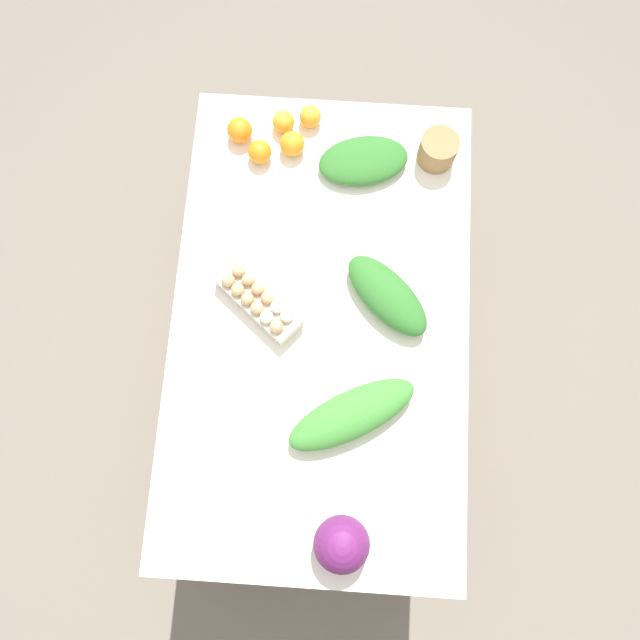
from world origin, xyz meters
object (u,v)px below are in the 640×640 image
orange_3 (292,144)px  orange_4 (240,130)px  paper_bag (438,150)px  cabbage_purple (342,544)px  orange_0 (283,122)px  greens_bunch_dandelion (363,161)px  greens_bunch_kale (352,414)px  greens_bunch_beet_tops (387,296)px  orange_2 (310,117)px  orange_1 (260,152)px  egg_carton (258,301)px

orange_3 → orange_4: orange_4 is taller
paper_bag → orange_4: 0.61m
cabbage_purple → orange_0: size_ratio=2.16×
paper_bag → greens_bunch_dandelion: paper_bag is taller
greens_bunch_kale → greens_bunch_dandelion: bearing=0.5°
greens_bunch_kale → orange_3: (0.81, 0.23, -0.01)m
greens_bunch_beet_tops → orange_2: bearing=24.9°
greens_bunch_kale → orange_1: greens_bunch_kale is taller
orange_0 → orange_1: size_ratio=0.94×
greens_bunch_dandelion → orange_3: size_ratio=3.62×
orange_0 → paper_bag: bearing=-98.6°
orange_1 → paper_bag: bearing=-86.2°
orange_1 → orange_3: 0.10m
egg_carton → greens_bunch_kale: bearing=173.1°
orange_4 → cabbage_purple: bearing=-162.1°
orange_0 → orange_4: orange_4 is taller
greens_bunch_dandelion → orange_3: (0.04, 0.22, 0.01)m
orange_3 → orange_4: (0.03, 0.16, 0.00)m
orange_3 → greens_bunch_dandelion: bearing=-99.8°
paper_bag → orange_3: 0.44m
egg_carton → paper_bag: paper_bag is taller
greens_bunch_beet_tops → orange_0: (0.54, 0.34, -0.01)m
greens_bunch_kale → cabbage_purple: bearing=178.3°
paper_bag → orange_1: size_ratio=1.60×
cabbage_purple → orange_2: 1.25m
egg_carton → greens_bunch_dandelion: 0.54m
greens_bunch_dandelion → orange_0: size_ratio=4.03×
greens_bunch_beet_tops → greens_bunch_dandelion: 0.44m
egg_carton → greens_bunch_beet_tops: 0.37m
greens_bunch_kale → orange_4: (0.84, 0.39, -0.00)m
greens_bunch_beet_tops → orange_3: size_ratio=3.95×
paper_bag → orange_4: paper_bag is taller
greens_bunch_beet_tops → orange_0: greens_bunch_beet_tops is taller
orange_3 → greens_bunch_kale: bearing=-164.3°
cabbage_purple → egg_carton: 0.70m
greens_bunch_dandelion → orange_1: size_ratio=3.79×
greens_bunch_kale → orange_1: size_ratio=5.21×
cabbage_purple → paper_bag: 1.17m
greens_bunch_beet_tops → orange_4: bearing=43.6°
greens_bunch_kale → orange_2: 0.92m
orange_3 → cabbage_purple: bearing=-169.3°
greens_bunch_kale → orange_3: bearing=15.7°
orange_1 → orange_4: 0.10m
orange_0 → orange_4: bearing=107.3°
cabbage_purple → greens_bunch_dandelion: cabbage_purple is taller
greens_bunch_beet_tops → orange_4: (0.50, 0.47, -0.00)m
greens_bunch_kale → orange_4: bearing=24.9°
orange_0 → orange_2: 0.09m
greens_bunch_kale → orange_2: (0.91, 0.18, -0.01)m
paper_bag → orange_3: bearing=90.4°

